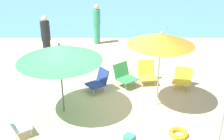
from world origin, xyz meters
The scene contains 12 objects.
ground_plane centered at (0.00, 0.00, 0.00)m, with size 40.00×40.00×0.00m, color #CCB789.
sea_water centered at (0.00, 13.58, 0.00)m, with size 40.00×16.00×0.01m, color #5693A3.
umbrella_green centered at (-0.87, -0.38, 1.57)m, with size 2.01×2.01×1.83m.
umbrella_orange centered at (1.51, -0.06, 1.81)m, with size 1.61×1.61×2.01m.
beach_chair_a centered at (1.39, 1.27, 0.31)m, with size 0.55×0.61×0.65m.
beach_chair_b centered at (0.70, 1.05, 0.34)m, with size 0.78×0.79×0.66m.
beach_chair_c centered at (2.41, 0.97, 0.27)m, with size 0.67×0.69×0.55m.
beach_chair_d centered at (-0.03, 0.72, 0.32)m, with size 0.73×0.70×0.63m.
beach_chair_e centered at (-1.75, -1.40, 0.27)m, with size 0.65×0.64×0.53m.
person_a centered at (-0.28, 4.86, 0.82)m, with size 0.30×0.30×1.62m.
person_b centered at (-1.92, 2.84, 0.84)m, with size 0.31×0.31×1.66m.
swim_ring centered at (1.82, -1.36, 0.05)m, with size 0.43×0.43×0.10m, color yellow.
Camera 1 is at (0.34, -6.63, 3.97)m, focal length 46.48 mm.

